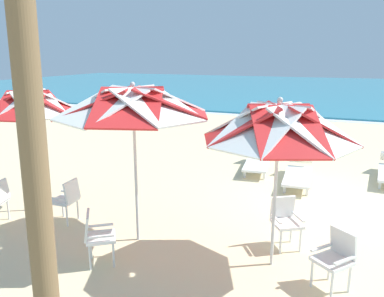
{
  "coord_description": "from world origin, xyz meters",
  "views": [
    {
      "loc": [
        0.17,
        -8.31,
        3.22
      ],
      "look_at": [
        -3.22,
        0.01,
        1.0
      ],
      "focal_mm": 35.8,
      "sensor_mm": 36.0,
      "label": 1
    }
  ],
  "objects_px": {
    "plastic_chair_2": "(96,234)",
    "sun_lounger_1": "(298,173)",
    "beach_umbrella_0": "(279,125)",
    "beach_umbrella_1": "(133,103)",
    "beach_umbrella_2": "(29,104)",
    "plastic_chair_1": "(285,219)",
    "sun_lounger_2": "(258,160)",
    "plastic_chair_0": "(336,256)",
    "plastic_chair_4": "(67,198)"
  },
  "relations": [
    {
      "from": "plastic_chair_0",
      "to": "beach_umbrella_1",
      "type": "height_order",
      "value": "beach_umbrella_1"
    },
    {
      "from": "plastic_chair_2",
      "to": "beach_umbrella_2",
      "type": "bearing_deg",
      "value": 151.3
    },
    {
      "from": "beach_umbrella_0",
      "to": "sun_lounger_2",
      "type": "distance_m",
      "value": 5.49
    },
    {
      "from": "beach_umbrella_1",
      "to": "plastic_chair_4",
      "type": "distance_m",
      "value": 2.55
    },
    {
      "from": "plastic_chair_1",
      "to": "plastic_chair_0",
      "type": "bearing_deg",
      "value": -49.54
    },
    {
      "from": "plastic_chair_1",
      "to": "plastic_chair_2",
      "type": "height_order",
      "value": "same"
    },
    {
      "from": "plastic_chair_2",
      "to": "sun_lounger_1",
      "type": "bearing_deg",
      "value": 64.77
    },
    {
      "from": "beach_umbrella_1",
      "to": "sun_lounger_2",
      "type": "height_order",
      "value": "beach_umbrella_1"
    },
    {
      "from": "beach_umbrella_1",
      "to": "beach_umbrella_2",
      "type": "xyz_separation_m",
      "value": [
        -2.62,
        0.4,
        -0.19
      ]
    },
    {
      "from": "beach_umbrella_1",
      "to": "sun_lounger_2",
      "type": "relative_size",
      "value": 1.26
    },
    {
      "from": "plastic_chair_2",
      "to": "plastic_chair_4",
      "type": "height_order",
      "value": "same"
    },
    {
      "from": "beach_umbrella_2",
      "to": "sun_lounger_1",
      "type": "xyz_separation_m",
      "value": [
        4.87,
        3.83,
        -1.97
      ]
    },
    {
      "from": "sun_lounger_1",
      "to": "sun_lounger_2",
      "type": "height_order",
      "value": "same"
    },
    {
      "from": "plastic_chair_0",
      "to": "beach_umbrella_2",
      "type": "bearing_deg",
      "value": 173.89
    },
    {
      "from": "plastic_chair_1",
      "to": "plastic_chair_2",
      "type": "relative_size",
      "value": 1.0
    },
    {
      "from": "plastic_chair_4",
      "to": "sun_lounger_1",
      "type": "bearing_deg",
      "value": 46.49
    },
    {
      "from": "beach_umbrella_1",
      "to": "plastic_chair_2",
      "type": "relative_size",
      "value": 3.22
    },
    {
      "from": "beach_umbrella_0",
      "to": "beach_umbrella_1",
      "type": "relative_size",
      "value": 0.94
    },
    {
      "from": "plastic_chair_2",
      "to": "beach_umbrella_2",
      "type": "relative_size",
      "value": 0.33
    },
    {
      "from": "beach_umbrella_0",
      "to": "beach_umbrella_1",
      "type": "distance_m",
      "value": 2.37
    },
    {
      "from": "plastic_chair_1",
      "to": "plastic_chair_4",
      "type": "relative_size",
      "value": 1.0
    },
    {
      "from": "beach_umbrella_0",
      "to": "plastic_chair_2",
      "type": "xyz_separation_m",
      "value": [
        -2.55,
        -1.01,
        -1.73
      ]
    },
    {
      "from": "plastic_chair_0",
      "to": "sun_lounger_2",
      "type": "relative_size",
      "value": 0.39
    },
    {
      "from": "beach_umbrella_1",
      "to": "plastic_chair_4",
      "type": "height_order",
      "value": "beach_umbrella_1"
    },
    {
      "from": "plastic_chair_0",
      "to": "plastic_chair_1",
      "type": "relative_size",
      "value": 1.0
    },
    {
      "from": "plastic_chair_1",
      "to": "beach_umbrella_1",
      "type": "bearing_deg",
      "value": -163.0
    },
    {
      "from": "plastic_chair_0",
      "to": "beach_umbrella_2",
      "type": "distance_m",
      "value": 6.2
    },
    {
      "from": "beach_umbrella_0",
      "to": "plastic_chair_0",
      "type": "distance_m",
      "value": 1.99
    },
    {
      "from": "beach_umbrella_2",
      "to": "sun_lounger_1",
      "type": "relative_size",
      "value": 1.2
    },
    {
      "from": "beach_umbrella_2",
      "to": "sun_lounger_2",
      "type": "bearing_deg",
      "value": 51.69
    },
    {
      "from": "beach_umbrella_1",
      "to": "plastic_chair_4",
      "type": "xyz_separation_m",
      "value": [
        -1.64,
        0.13,
        -1.94
      ]
    },
    {
      "from": "plastic_chair_2",
      "to": "sun_lounger_2",
      "type": "xyz_separation_m",
      "value": [
        1.22,
        5.96,
        -0.22
      ]
    },
    {
      "from": "beach_umbrella_0",
      "to": "plastic_chair_0",
      "type": "relative_size",
      "value": 3.04
    },
    {
      "from": "plastic_chair_0",
      "to": "plastic_chair_4",
      "type": "bearing_deg",
      "value": 175.78
    },
    {
      "from": "plastic_chair_4",
      "to": "sun_lounger_2",
      "type": "bearing_deg",
      "value": 61.34
    },
    {
      "from": "beach_umbrella_0",
      "to": "beach_umbrella_1",
      "type": "bearing_deg",
      "value": -178.34
    },
    {
      "from": "sun_lounger_2",
      "to": "plastic_chair_2",
      "type": "bearing_deg",
      "value": -101.54
    },
    {
      "from": "plastic_chair_2",
      "to": "plastic_chair_4",
      "type": "relative_size",
      "value": 1.0
    },
    {
      "from": "plastic_chair_4",
      "to": "sun_lounger_1",
      "type": "relative_size",
      "value": 0.4
    },
    {
      "from": "plastic_chair_1",
      "to": "sun_lounger_2",
      "type": "height_order",
      "value": "plastic_chair_1"
    },
    {
      "from": "plastic_chair_0",
      "to": "sun_lounger_1",
      "type": "bearing_deg",
      "value": 103.09
    },
    {
      "from": "plastic_chair_2",
      "to": "beach_umbrella_2",
      "type": "height_order",
      "value": "beach_umbrella_2"
    },
    {
      "from": "beach_umbrella_0",
      "to": "plastic_chair_0",
      "type": "height_order",
      "value": "beach_umbrella_0"
    },
    {
      "from": "plastic_chair_1",
      "to": "sun_lounger_2",
      "type": "relative_size",
      "value": 0.39
    },
    {
      "from": "beach_umbrella_0",
      "to": "sun_lounger_1",
      "type": "height_order",
      "value": "beach_umbrella_0"
    },
    {
      "from": "beach_umbrella_1",
      "to": "beach_umbrella_2",
      "type": "relative_size",
      "value": 1.06
    },
    {
      "from": "beach_umbrella_0",
      "to": "plastic_chair_2",
      "type": "height_order",
      "value": "beach_umbrella_0"
    },
    {
      "from": "plastic_chair_0",
      "to": "sun_lounger_1",
      "type": "distance_m",
      "value": 4.59
    },
    {
      "from": "sun_lounger_1",
      "to": "sun_lounger_2",
      "type": "xyz_separation_m",
      "value": [
        -1.22,
        0.79,
        0.0
      ]
    },
    {
      "from": "plastic_chair_4",
      "to": "plastic_chair_1",
      "type": "bearing_deg",
      "value": 8.64
    }
  ]
}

